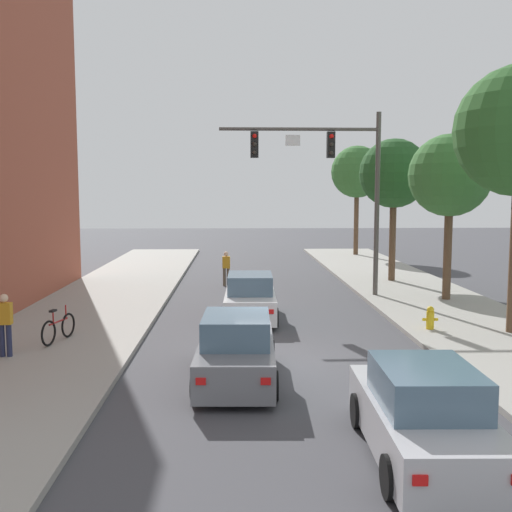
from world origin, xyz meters
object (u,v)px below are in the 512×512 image
object	(u,v)px
bicycle_leaning	(59,328)
street_tree_third	(394,174)
pedestrian_crossing_road	(226,267)
car_lead_white	(250,299)
pedestrian_sidewalk_left_walker	(5,322)
street_tree_second	(450,176)
car_following_grey	(237,351)
street_tree_farthest	(357,172)
fire_hydrant	(430,318)
traffic_signal_mast	(333,169)
car_third_silver	(423,416)

from	to	relation	value
bicycle_leaning	street_tree_third	xyz separation A→B (m)	(12.65, 11.61, 4.74)
pedestrian_crossing_road	car_lead_white	bearing A→B (deg)	-82.90
pedestrian_sidewalk_left_walker	street_tree_second	bearing A→B (deg)	28.83
car_following_grey	street_tree_farthest	distance (m)	29.01
pedestrian_sidewalk_left_walker	street_tree_second	world-z (taller)	street_tree_second
street_tree_farthest	fire_hydrant	bearing A→B (deg)	-95.80
traffic_signal_mast	street_tree_second	bearing A→B (deg)	-14.68
street_tree_second	street_tree_farthest	world-z (taller)	street_tree_farthest
bicycle_leaning	street_tree_third	distance (m)	17.81
pedestrian_crossing_road	street_tree_second	distance (m)	10.83
car_third_silver	pedestrian_sidewalk_left_walker	world-z (taller)	pedestrian_sidewalk_left_walker
street_tree_third	pedestrian_crossing_road	bearing A→B (deg)	-176.02
bicycle_leaning	street_tree_third	size ratio (longest dim) A/B	0.25
pedestrian_sidewalk_left_walker	street_tree_farthest	size ratio (longest dim) A/B	0.22
car_third_silver	street_tree_farthest	xyz separation A→B (m)	(5.31, 31.45, 5.10)
bicycle_leaning	car_following_grey	bearing A→B (deg)	-33.48
traffic_signal_mast	pedestrian_sidewalk_left_walker	bearing A→B (deg)	-137.59
traffic_signal_mast	car_third_silver	distance (m)	15.75
car_lead_white	street_tree_second	bearing A→B (deg)	19.76
car_following_grey	street_tree_farthest	xyz separation A→B (m)	(8.35, 27.31, 5.10)
pedestrian_sidewalk_left_walker	street_tree_third	xyz separation A→B (m)	(13.55, 13.14, 4.22)
car_following_grey	car_third_silver	size ratio (longest dim) A/B	1.00
car_following_grey	street_tree_third	xyz separation A→B (m)	(7.59, 14.95, 4.56)
car_third_silver	bicycle_leaning	xyz separation A→B (m)	(-8.10, 7.48, -0.18)
car_lead_white	car_third_silver	size ratio (longest dim) A/B	1.00
pedestrian_crossing_road	street_tree_farthest	world-z (taller)	street_tree_farthest
car_lead_white	bicycle_leaning	xyz separation A→B (m)	(-5.54, -3.53, -0.18)
car_lead_white	traffic_signal_mast	bearing A→B (deg)	49.00
pedestrian_sidewalk_left_walker	pedestrian_crossing_road	world-z (taller)	pedestrian_sidewalk_left_walker
fire_hydrant	pedestrian_crossing_road	bearing A→B (deg)	123.32
traffic_signal_mast	bicycle_leaning	world-z (taller)	traffic_signal_mast
traffic_signal_mast	car_lead_white	size ratio (longest dim) A/B	1.75
car_third_silver	traffic_signal_mast	bearing A→B (deg)	86.44
street_tree_third	pedestrian_sidewalk_left_walker	bearing A→B (deg)	-135.89
car_following_grey	pedestrian_sidewalk_left_walker	distance (m)	6.24
bicycle_leaning	fire_hydrant	distance (m)	11.16
car_lead_white	pedestrian_sidewalk_left_walker	distance (m)	8.21
car_following_grey	street_tree_farthest	world-z (taller)	street_tree_farthest
car_third_silver	bicycle_leaning	distance (m)	11.03
pedestrian_sidewalk_left_walker	street_tree_farthest	xyz separation A→B (m)	(14.31, 25.50, 4.76)
car_third_silver	pedestrian_sidewalk_left_walker	bearing A→B (deg)	146.50
street_tree_farthest	car_lead_white	bearing A→B (deg)	-111.05
pedestrian_crossing_road	street_tree_third	world-z (taller)	street_tree_third
fire_hydrant	street_tree_farthest	bearing A→B (deg)	84.20
pedestrian_crossing_road	street_tree_third	xyz separation A→B (m)	(8.04, 0.56, 4.37)
car_lead_white	street_tree_farthest	size ratio (longest dim) A/B	0.57
pedestrian_sidewalk_left_walker	street_tree_second	xyz separation A→B (m)	(14.37, 7.91, 3.97)
traffic_signal_mast	street_tree_third	size ratio (longest dim) A/B	1.10
car_third_silver	fire_hydrant	bearing A→B (deg)	70.90
traffic_signal_mast	pedestrian_sidewalk_left_walker	world-z (taller)	traffic_signal_mast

